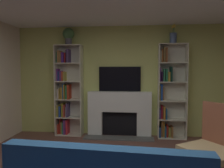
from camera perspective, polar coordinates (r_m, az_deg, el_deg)
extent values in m
cube|color=#C1CB6B|center=(5.40, 2.04, 0.81)|extent=(5.12, 0.06, 2.60)
cube|color=white|center=(5.48, -4.21, -9.84)|extent=(0.34, 0.21, 0.58)
cube|color=white|center=(5.40, 8.12, -10.08)|extent=(0.34, 0.21, 0.58)
cube|color=white|center=(5.31, 1.92, -4.48)|extent=(1.49, 0.21, 0.47)
cube|color=black|center=(5.47, 1.96, -9.86)|extent=(0.82, 0.08, 0.58)
cube|color=#565A56|center=(5.24, 1.68, -13.59)|extent=(1.59, 0.30, 0.03)
cube|color=black|center=(5.34, 1.99, 1.29)|extent=(0.99, 0.06, 0.58)
cube|color=beige|center=(5.56, -13.89, -1.54)|extent=(0.02, 0.31, 2.15)
cube|color=beige|center=(5.38, -7.71, -1.64)|extent=(0.02, 0.31, 2.15)
cube|color=beige|center=(5.60, -10.41, -1.46)|extent=(0.63, 0.02, 2.15)
cube|color=beige|center=(5.65, -10.72, -12.42)|extent=(0.60, 0.31, 0.02)
cube|color=#AA291A|center=(5.74, -13.25, -10.89)|extent=(0.04, 0.19, 0.24)
cube|color=#A62419|center=(5.71, -12.84, -10.31)|extent=(0.02, 0.19, 0.36)
cube|color=olive|center=(5.71, -12.49, -10.69)|extent=(0.03, 0.19, 0.29)
cube|color=#226C53|center=(5.69, -12.15, -10.77)|extent=(0.03, 0.21, 0.28)
cube|color=#61307B|center=(5.66, -11.74, -10.50)|extent=(0.04, 0.24, 0.35)
cube|color=red|center=(5.64, -11.20, -10.55)|extent=(0.04, 0.23, 0.35)
cube|color=beige|center=(5.55, -10.77, -8.24)|extent=(0.60, 0.31, 0.02)
cube|color=olive|center=(5.62, -13.37, -6.64)|extent=(0.04, 0.25, 0.27)
cube|color=#214493|center=(5.62, -12.84, -6.73)|extent=(0.04, 0.23, 0.25)
cube|color=olive|center=(5.61, -12.28, -6.38)|extent=(0.04, 0.20, 0.32)
cube|color=#A93B2D|center=(5.57, -11.80, -6.60)|extent=(0.04, 0.24, 0.29)
cube|color=beige|center=(5.58, -11.36, -6.83)|extent=(0.03, 0.21, 0.24)
cube|color=#4F3E6A|center=(5.54, -11.11, -6.46)|extent=(0.03, 0.26, 0.33)
cube|color=beige|center=(5.48, -10.82, -3.83)|extent=(0.60, 0.31, 0.02)
cube|color=beige|center=(5.60, -13.33, -2.41)|extent=(0.04, 0.17, 0.23)
cube|color=olive|center=(5.56, -12.94, -2.33)|extent=(0.02, 0.22, 0.26)
cube|color=#A87B2E|center=(5.56, -12.48, -2.21)|extent=(0.04, 0.19, 0.28)
cube|color=#225496|center=(5.54, -12.11, -1.76)|extent=(0.02, 0.19, 0.37)
cube|color=#A47725|center=(5.52, -11.82, -1.90)|extent=(0.03, 0.22, 0.34)
cube|color=#21703B|center=(5.51, -11.28, -2.03)|extent=(0.04, 0.22, 0.32)
cube|color=#A7301A|center=(5.47, -10.80, -1.94)|extent=(0.04, 0.25, 0.34)
cube|color=beige|center=(5.44, -10.87, 0.67)|extent=(0.60, 0.31, 0.02)
cube|color=#60246E|center=(5.56, -13.50, 2.29)|extent=(0.03, 0.19, 0.29)
cube|color=navy|center=(5.56, -13.23, 1.96)|extent=(0.02, 0.19, 0.23)
cube|color=#613178|center=(5.55, -12.78, 2.06)|extent=(0.04, 0.18, 0.25)
cube|color=#B23B23|center=(5.52, -12.31, 1.96)|extent=(0.03, 0.20, 0.23)
cube|color=#9F8E38|center=(5.51, -11.89, 1.92)|extent=(0.04, 0.19, 0.22)
cube|color=beige|center=(5.44, -10.93, 5.20)|extent=(0.60, 0.31, 0.02)
cube|color=#216C44|center=(5.58, -13.51, 6.53)|extent=(0.03, 0.18, 0.26)
cube|color=#986434|center=(5.53, -13.14, 6.73)|extent=(0.04, 0.25, 0.29)
cube|color=#A67239|center=(5.51, -12.65, 6.57)|extent=(0.03, 0.26, 0.25)
cube|color=#4A2582|center=(5.50, -12.17, 6.54)|extent=(0.04, 0.25, 0.25)
cube|color=red|center=(5.51, -11.66, 6.48)|extent=(0.02, 0.19, 0.23)
cube|color=black|center=(5.50, -11.30, 6.86)|extent=(0.02, 0.20, 0.31)
cube|color=#4D3965|center=(5.47, -10.92, 6.99)|extent=(0.04, 0.23, 0.33)
cube|color=beige|center=(5.47, -10.98, 9.61)|extent=(0.60, 0.31, 0.02)
cube|color=beige|center=(5.25, 11.71, -1.80)|extent=(0.02, 0.29, 2.15)
cube|color=beige|center=(5.34, 18.31, -1.82)|extent=(0.02, 0.29, 2.15)
cube|color=beige|center=(5.42, 14.82, -1.68)|extent=(0.63, 0.02, 2.15)
cube|color=beige|center=(5.49, 14.86, -12.97)|extent=(0.60, 0.29, 0.02)
cube|color=navy|center=(5.44, 11.99, -11.75)|extent=(0.04, 0.22, 0.23)
cube|color=brown|center=(5.45, 12.53, -10.96)|extent=(0.04, 0.17, 0.36)
cube|color=#A77A22|center=(5.46, 12.98, -11.05)|extent=(0.02, 0.17, 0.35)
cube|color=#245680|center=(5.45, 13.34, -11.61)|extent=(0.03, 0.22, 0.25)
cube|color=#AD281D|center=(5.47, 13.80, -11.41)|extent=(0.03, 0.18, 0.28)
cube|color=olive|center=(5.49, 14.33, -11.65)|extent=(0.04, 0.18, 0.23)
cube|color=brown|center=(5.47, 14.92, -11.57)|extent=(0.04, 0.23, 0.25)
cube|color=beige|center=(5.38, 14.93, -8.67)|extent=(0.60, 0.29, 0.02)
cube|color=#4F387D|center=(5.36, 12.02, -7.32)|extent=(0.04, 0.18, 0.23)
cube|color=#AF222E|center=(5.37, 12.52, -6.92)|extent=(0.03, 0.17, 0.30)
cube|color=#A77329|center=(5.34, 13.05, -7.09)|extent=(0.04, 0.25, 0.28)
cube|color=#17518B|center=(5.36, 13.56, -7.32)|extent=(0.03, 0.23, 0.24)
cube|color=beige|center=(5.31, 15.00, -4.13)|extent=(0.60, 0.29, 0.02)
cube|color=olive|center=(5.29, 12.00, -2.21)|extent=(0.02, 0.19, 0.33)
cube|color=#1D429B|center=(5.28, 12.43, -2.06)|extent=(0.04, 0.22, 0.36)
cube|color=brown|center=(5.29, 12.88, -2.36)|extent=(0.02, 0.20, 0.30)
cube|color=beige|center=(5.27, 15.08, 0.51)|extent=(0.60, 0.29, 0.02)
cube|color=#582B71|center=(5.26, 12.09, 2.40)|extent=(0.03, 0.20, 0.32)
cube|color=black|center=(5.25, 12.56, 1.85)|extent=(0.02, 0.24, 0.22)
cube|color=#297045|center=(5.27, 13.03, 2.20)|extent=(0.04, 0.20, 0.29)
cube|color=#247746|center=(5.27, 13.64, 2.20)|extent=(0.03, 0.21, 0.29)
cube|color=#A7822B|center=(5.27, 14.19, 1.81)|extent=(0.04, 0.23, 0.22)
cube|color=black|center=(5.27, 14.74, 2.44)|extent=(0.04, 0.23, 0.33)
cube|color=beige|center=(5.27, 15.15, 5.19)|extent=(0.60, 0.29, 0.02)
cube|color=beige|center=(5.27, 12.19, 6.73)|extent=(0.04, 0.19, 0.26)
cube|color=#9B5A27|center=(5.27, 12.64, 6.99)|extent=(0.03, 0.20, 0.31)
cube|color=olive|center=(5.26, 13.12, 7.25)|extent=(0.03, 0.24, 0.35)
cube|color=brown|center=(5.28, 13.62, 7.12)|extent=(0.04, 0.20, 0.33)
cube|color=beige|center=(5.30, 15.23, 9.75)|extent=(0.60, 0.29, 0.02)
cylinder|color=#52525C|center=(5.48, -10.98, 10.48)|extent=(0.15, 0.15, 0.15)
sphere|color=#3F693B|center=(5.51, -11.00, 12.39)|extent=(0.27, 0.27, 0.27)
cylinder|color=slate|center=(5.31, 15.26, 11.12)|extent=(0.15, 0.15, 0.24)
cylinder|color=#4C7F3F|center=(5.32, 15.49, 13.28)|extent=(0.01, 0.01, 0.16)
sphere|color=yellow|center=(5.33, 15.51, 14.14)|extent=(0.06, 0.06, 0.06)
cylinder|color=#4C7F3F|center=(5.35, 15.53, 13.07)|extent=(0.01, 0.01, 0.13)
sphere|color=yellow|center=(5.36, 15.54, 13.78)|extent=(0.05, 0.05, 0.05)
cylinder|color=#4C7F3F|center=(5.34, 15.30, 13.16)|extent=(0.01, 0.01, 0.15)
sphere|color=yellow|center=(5.35, 15.31, 13.94)|extent=(0.05, 0.05, 0.05)
cylinder|color=#4C7F3F|center=(5.32, 15.20, 13.11)|extent=(0.01, 0.01, 0.13)
sphere|color=yellow|center=(5.33, 15.21, 13.81)|extent=(0.06, 0.06, 0.06)
cylinder|color=brown|center=(3.80, 22.37, -17.21)|extent=(0.04, 0.04, 0.46)
cylinder|color=brown|center=(3.41, 16.28, -19.53)|extent=(0.04, 0.04, 0.46)
cube|color=tan|center=(3.33, 23.72, -15.36)|extent=(0.86, 0.88, 0.08)
cube|color=brown|center=(3.35, 23.69, -16.33)|extent=(0.86, 0.88, 0.04)
cube|color=brown|center=(3.46, 26.54, -9.84)|extent=(0.43, 0.57, 0.65)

